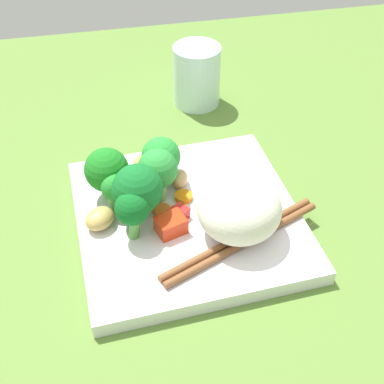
{
  "coord_description": "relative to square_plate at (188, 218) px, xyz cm",
  "views": [
    {
      "loc": [
        -8.57,
        -41.9,
        43.86
      ],
      "look_at": [
        0.78,
        1.2,
        3.89
      ],
      "focal_mm": 48.13,
      "sensor_mm": 36.0,
      "label": 1
    }
  ],
  "objects": [
    {
      "name": "broccoli_floret_4",
      "position": [
        -8.52,
        4.85,
        4.88
      ],
      "size": [
        5.21,
        5.21,
        6.63
      ],
      "color": "#68A345",
      "rests_on": "square_plate"
    },
    {
      "name": "chicken_piece_2",
      "position": [
        -3.43,
        7.75,
        2.39
      ],
      "size": [
        5.14,
        5.1,
        2.89
      ],
      "primitive_type": "ellipsoid",
      "rotation": [
        0.0,
        0.0,
        5.54
      ],
      "color": "tan",
      "rests_on": "square_plate"
    },
    {
      "name": "carrot_slice_2",
      "position": [
        -5.01,
        2.42,
        1.34
      ],
      "size": [
        3.0,
        3.0,
        0.79
      ],
      "primitive_type": "cylinder",
      "rotation": [
        0.0,
        0.0,
        2.92
      ],
      "color": "#FA9D30",
      "rests_on": "square_plate"
    },
    {
      "name": "pepper_chunk_0",
      "position": [
        -2.44,
        -2.54,
        1.95
      ],
      "size": [
        3.73,
        3.32,
        2.0
      ],
      "primitive_type": "cube",
      "rotation": [
        0.0,
        0.0,
        3.44
      ],
      "color": "red",
      "rests_on": "square_plate"
    },
    {
      "name": "carrot_slice_1",
      "position": [
        -2.88,
        0.65,
        1.24
      ],
      "size": [
        2.68,
        2.68,
        0.59
      ],
      "primitive_type": "cylinder",
      "rotation": [
        0.0,
        0.0,
        0.4
      ],
      "color": "orange",
      "rests_on": "square_plate"
    },
    {
      "name": "carrot_slice_3",
      "position": [
        -0.03,
        2.41,
        1.28
      ],
      "size": [
        2.5,
        2.5,
        0.67
      ],
      "primitive_type": "cylinder",
      "rotation": [
        0.0,
        0.0,
        2.94
      ],
      "color": "orange",
      "rests_on": "square_plate"
    },
    {
      "name": "chopstick_pair",
      "position": [
        4.79,
        -5.89,
        1.36
      ],
      "size": [
        19.7,
        9.42,
        0.84
      ],
      "rotation": [
        0.0,
        0.0,
        6.67
      ],
      "color": "brown",
      "rests_on": "square_plate"
    },
    {
      "name": "drinking_glass",
      "position": [
        6.87,
        25.94,
        3.68
      ],
      "size": [
        7.16,
        7.16,
        9.25
      ],
      "primitive_type": "cylinder",
      "color": "silver",
      "rests_on": "ground_plane"
    },
    {
      "name": "rice_mound",
      "position": [
        4.87,
        -4.02,
        4.3
      ],
      "size": [
        9.77,
        9.71,
        6.72
      ],
      "primitive_type": "ellipsoid",
      "rotation": [
        0.0,
        0.0,
        4.65
      ],
      "color": "white",
      "rests_on": "square_plate"
    },
    {
      "name": "chicken_piece_1",
      "position": [
        -10.06,
        0.12,
        2.08
      ],
      "size": [
        4.57,
        4.46,
        2.27
      ],
      "primitive_type": "ellipsoid",
      "rotation": [
        0.0,
        0.0,
        3.81
      ],
      "color": "tan",
      "rests_on": "square_plate"
    },
    {
      "name": "square_plate",
      "position": [
        0.0,
        0.0,
        0.0
      ],
      "size": [
        26.49,
        26.49,
        1.89
      ],
      "primitive_type": "cube",
      "rotation": [
        0.0,
        0.0,
        0.05
      ],
      "color": "white",
      "rests_on": "ground_plane"
    },
    {
      "name": "broccoli_floret_5",
      "position": [
        -6.46,
        -2.34,
        4.97
      ],
      "size": [
        3.78,
        3.78,
        6.18
      ],
      "color": "#529A3D",
      "rests_on": "square_plate"
    },
    {
      "name": "ground_plane",
      "position": [
        0.0,
        0.0,
        -1.94
      ],
      "size": [
        110.0,
        110.0,
        2.0
      ],
      "primitive_type": "cube",
      "color": "#5A7F33"
    },
    {
      "name": "chicken_piece_0",
      "position": [
        -0.12,
        4.99,
        1.95
      ],
      "size": [
        2.85,
        3.32,
        2.01
      ],
      "primitive_type": "ellipsoid",
      "rotation": [
        0.0,
        0.0,
        1.26
      ],
      "color": "tan",
      "rests_on": "square_plate"
    },
    {
      "name": "broccoli_floret_0",
      "position": [
        -1.99,
        5.86,
        4.97
      ],
      "size": [
        4.69,
        4.69,
        6.49
      ],
      "color": "#75B95F",
      "rests_on": "square_plate"
    },
    {
      "name": "carrot_slice_0",
      "position": [
        -5.34,
        6.95,
        1.31
      ],
      "size": [
        2.88,
        2.88,
        0.73
      ],
      "primitive_type": "cylinder",
      "rotation": [
        0.0,
        0.0,
        5.01
      ],
      "color": "orange",
      "rests_on": "square_plate"
    },
    {
      "name": "broccoli_floret_3",
      "position": [
        -5.56,
        0.45,
        5.57
      ],
      "size": [
        5.64,
        5.64,
        7.57
      ],
      "color": "#7AAD58",
      "rests_on": "square_plate"
    },
    {
      "name": "broccoli_floret_2",
      "position": [
        -2.83,
        3.11,
        5.23
      ],
      "size": [
        4.68,
        4.68,
        7.01
      ],
      "color": "#73B25E",
      "rests_on": "square_plate"
    },
    {
      "name": "chicken_piece_3",
      "position": [
        -4.27,
        4.92,
        1.95
      ],
      "size": [
        4.0,
        3.81,
        2.02
      ],
      "primitive_type": "ellipsoid",
      "rotation": [
        0.0,
        0.0,
        5.84
      ],
      "color": "tan",
      "rests_on": "square_plate"
    },
    {
      "name": "pepper_chunk_1",
      "position": [
        -1.18,
        -0.64,
        1.63
      ],
      "size": [
        2.65,
        2.58,
        1.37
      ],
      "primitive_type": "cube",
      "rotation": [
        0.0,
        0.0,
        3.73
      ],
      "color": "red",
      "rests_on": "square_plate"
    },
    {
      "name": "broccoli_floret_1",
      "position": [
        -7.9,
        2.43,
        4.02
      ],
      "size": [
        3.3,
        3.3,
        5.13
      ],
      "color": "#62A756",
      "rests_on": "square_plate"
    }
  ]
}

